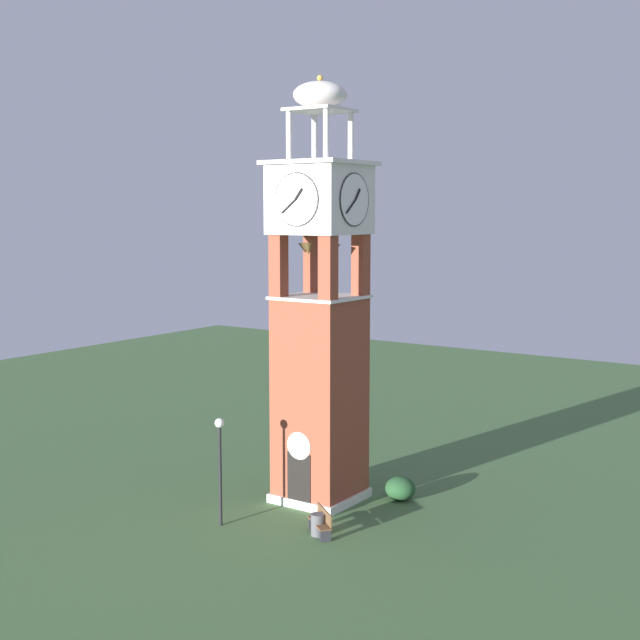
{
  "coord_description": "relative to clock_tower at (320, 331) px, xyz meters",
  "views": [
    {
      "loc": [
        19.84,
        -29.07,
        11.68
      ],
      "look_at": [
        0.0,
        0.0,
        7.36
      ],
      "focal_mm": 50.16,
      "sensor_mm": 36.0,
      "label": 1
    }
  ],
  "objects": [
    {
      "name": "ground",
      "position": [
        0.0,
        0.0,
        -6.93
      ],
      "size": [
        80.0,
        80.0,
        0.0
      ],
      "primitive_type": "plane",
      "color": "#476B3D"
    },
    {
      "name": "clock_tower",
      "position": [
        0.0,
        0.0,
        0.0
      ],
      "size": [
        3.5,
        3.5,
        16.86
      ],
      "color": "brown",
      "rests_on": "ground"
    },
    {
      "name": "lamp_post",
      "position": [
        -1.35,
        -4.58,
        -4.12
      ],
      "size": [
        0.36,
        0.36,
        4.08
      ],
      "color": "black",
      "rests_on": "ground"
    },
    {
      "name": "trash_bin",
      "position": [
        2.24,
        -3.4,
        -6.53
      ],
      "size": [
        0.52,
        0.52,
        0.8
      ],
      "primitive_type": "cylinder",
      "color": "#4C4C51",
      "rests_on": "ground"
    },
    {
      "name": "park_bench",
      "position": [
        2.3,
        -3.29,
        -6.45
      ],
      "size": [
        1.53,
        1.34,
        0.95
      ],
      "color": "brown",
      "rests_on": "ground"
    },
    {
      "name": "shrub_near_entry",
      "position": [
        2.74,
        1.78,
        -6.46
      ],
      "size": [
        1.24,
        1.24,
        0.95
      ],
      "primitive_type": "ellipsoid",
      "color": "#234C28",
      "rests_on": "ground"
    }
  ]
}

